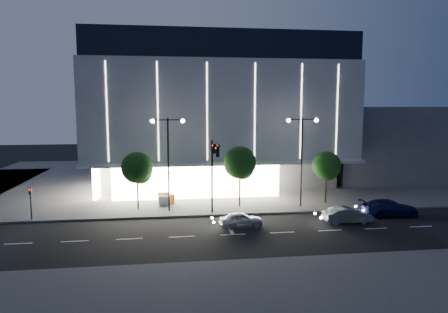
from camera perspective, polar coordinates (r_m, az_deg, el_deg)
name	(u,v)px	position (r m, az deg, el deg)	size (l,w,h in m)	color
ground	(206,230)	(33.23, -2.59, -10.42)	(160.00, 160.00, 0.00)	black
sidewalk_museum	(226,177)	(56.97, 0.33, -2.93)	(70.00, 40.00, 0.15)	#474747
sidewalk_near	(318,292)	(23.25, 13.24, -18.36)	(70.00, 10.00, 0.15)	#474747
museum	(213,112)	(54.18, -1.55, 6.33)	(30.00, 25.80, 18.00)	#4C4C51
annex_building	(367,141)	(62.74, 19.71, 2.12)	(16.00, 20.00, 10.00)	#4C4C51
traffic_mast	(214,163)	(35.45, -1.50, -0.96)	(0.33, 5.89, 7.07)	black
street_lamp_west	(168,150)	(37.79, -7.97, 0.89)	(3.16, 0.36, 9.00)	black
street_lamp_east	(302,148)	(39.86, 11.06, 1.15)	(3.16, 0.36, 9.00)	black
ped_signal_far	(31,200)	(38.97, -25.90, -5.64)	(0.22, 0.24, 3.00)	black
tree_left	(137,169)	(39.19, -12.27, -1.82)	(3.02, 3.02, 5.72)	black
tree_mid	(240,164)	(39.58, 2.30, -1.14)	(3.25, 3.25, 6.15)	black
tree_right	(327,167)	(42.12, 14.46, -1.47)	(2.91, 2.91, 5.51)	black
car_lead	(241,220)	(33.86, 2.46, -8.99)	(1.46, 3.64, 1.24)	#B6BABE
car_second	(347,215)	(36.50, 17.21, -8.00)	(1.47, 4.21, 1.39)	#95989C
car_third	(389,208)	(40.03, 22.55, -6.80)	(2.13, 5.24, 1.52)	#121245
barrier_a	(169,199)	(41.31, -7.84, -6.05)	(1.10, 0.25, 1.00)	#E2440C
barrier_b	(163,197)	(42.29, -8.66, -5.75)	(1.10, 0.25, 1.00)	#BDBDBD
barrier_c	(168,199)	(41.26, -7.99, -6.07)	(1.10, 0.25, 1.00)	orange
barrier_d	(165,201)	(40.57, -8.49, -6.30)	(1.10, 0.25, 1.00)	silver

